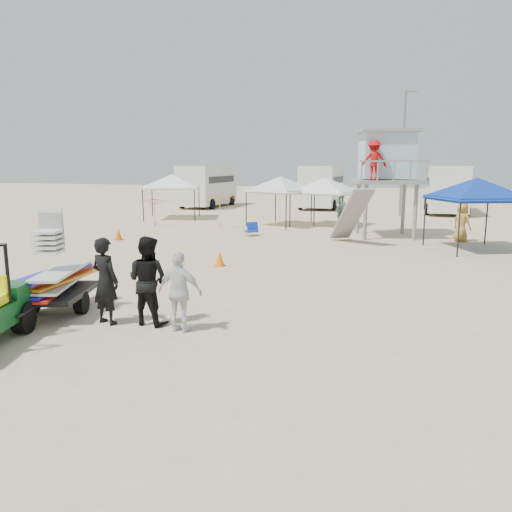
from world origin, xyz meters
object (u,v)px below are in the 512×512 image
(canopy_blue, at_px, (477,181))
(man_left, at_px, (105,281))
(surf_trailer, at_px, (54,276))
(lifeguard_tower, at_px, (386,160))

(canopy_blue, bearing_deg, man_left, -124.09)
(surf_trailer, height_order, man_left, surf_trailer)
(surf_trailer, distance_m, lifeguard_tower, 16.46)
(surf_trailer, distance_m, canopy_blue, 15.66)
(surf_trailer, bearing_deg, lifeguard_tower, 67.33)
(surf_trailer, relative_size, man_left, 1.40)
(man_left, bearing_deg, surf_trailer, 2.94)
(surf_trailer, distance_m, man_left, 1.55)
(man_left, height_order, lifeguard_tower, lifeguard_tower)
(man_left, xyz_separation_m, lifeguard_tower, (4.74, 15.28, 2.62))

